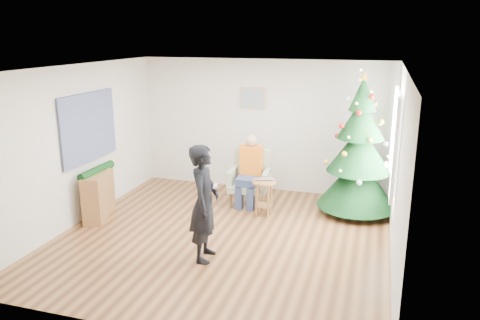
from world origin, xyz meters
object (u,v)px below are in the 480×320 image
(standing_man, at_px, (204,203))
(console, at_px, (99,194))
(christmas_tree, at_px, (359,151))
(armchair, at_px, (250,185))
(stool, at_px, (264,198))

(standing_man, distance_m, console, 2.54)
(christmas_tree, xyz_separation_m, standing_man, (-1.92, -2.40, -0.29))
(console, bearing_deg, armchair, 12.75)
(armchair, bearing_deg, console, -154.20)
(stool, height_order, console, console)
(armchair, distance_m, console, 2.69)
(stool, distance_m, armchair, 0.63)
(christmas_tree, distance_m, stool, 1.82)
(standing_man, bearing_deg, christmas_tree, -45.75)
(christmas_tree, xyz_separation_m, armchair, (-1.92, -0.09, -0.75))
(armchair, bearing_deg, stool, -55.92)
(christmas_tree, height_order, console, christmas_tree)
(stool, xyz_separation_m, standing_man, (-0.39, -1.82, 0.51))
(christmas_tree, relative_size, standing_man, 1.50)
(christmas_tree, bearing_deg, standing_man, -128.70)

